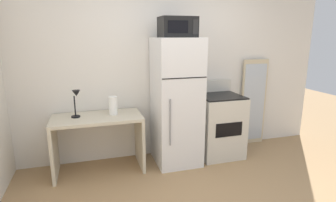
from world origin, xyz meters
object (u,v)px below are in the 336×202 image
object	(u,v)px
desk_lamp	(76,99)
microwave	(177,27)
paper_towel_roll	(113,106)
refrigerator	(176,102)
leaning_mirror	(253,102)
desk	(98,133)
oven_range	(219,125)

from	to	relation	value
desk_lamp	microwave	xyz separation A→B (m)	(1.31, -0.07, 0.88)
paper_towel_roll	refrigerator	world-z (taller)	refrigerator
leaning_mirror	microwave	bearing A→B (deg)	-167.99
desk	refrigerator	bearing A→B (deg)	-1.58
desk	refrigerator	distance (m)	1.13
refrigerator	oven_range	distance (m)	0.79
desk	desk_lamp	world-z (taller)	desk_lamp
desk_lamp	refrigerator	bearing A→B (deg)	-2.33
microwave	leaning_mirror	bearing A→B (deg)	12.01
desk	oven_range	bearing A→B (deg)	-0.12
desk	desk_lamp	xyz separation A→B (m)	(-0.24, 0.02, 0.47)
paper_towel_roll	leaning_mirror	world-z (taller)	leaning_mirror
microwave	leaning_mirror	xyz separation A→B (m)	(1.42, 0.30, -1.17)
microwave	leaning_mirror	distance (m)	1.87
oven_range	desk	bearing A→B (deg)	179.88
refrigerator	microwave	xyz separation A→B (m)	(0.00, -0.02, 1.00)
refrigerator	microwave	world-z (taller)	microwave
desk	refrigerator	xyz separation A→B (m)	(1.07, -0.03, 0.35)
oven_range	paper_towel_roll	bearing A→B (deg)	178.69
desk	leaning_mirror	size ratio (longest dim) A/B	0.81
paper_towel_roll	microwave	size ratio (longest dim) A/B	0.52
paper_towel_roll	microwave	bearing A→B (deg)	-5.48
desk_lamp	oven_range	world-z (taller)	desk_lamp
desk_lamp	paper_towel_roll	world-z (taller)	desk_lamp
microwave	oven_range	distance (m)	1.56
desk	microwave	world-z (taller)	microwave
paper_towel_roll	desk_lamp	bearing A→B (deg)	-179.05
desk_lamp	leaning_mirror	distance (m)	2.76
paper_towel_roll	desk	bearing A→B (deg)	-171.73
paper_towel_roll	leaning_mirror	bearing A→B (deg)	5.53
oven_range	leaning_mirror	xyz separation A→B (m)	(0.74, 0.26, 0.23)
leaning_mirror	paper_towel_roll	bearing A→B (deg)	-174.47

